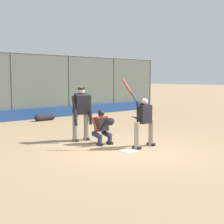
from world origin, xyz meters
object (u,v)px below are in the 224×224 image
catcher_behind_plate (102,127)px  equipment_bag_dugout_side (45,118)px  batter_at_plate (144,121)px  umpire_home (82,112)px  spare_bat_near_backstop (136,118)px

catcher_behind_plate → equipment_bag_dugout_side: bearing=-95.9°
batter_at_plate → umpire_home: batter_at_plate is taller
batter_at_plate → equipment_bag_dugout_side: (-0.54, -7.42, -0.67)m
catcher_behind_plate → umpire_home: bearing=-70.1°
spare_bat_near_backstop → equipment_bag_dugout_side: equipment_bag_dugout_side is taller
batter_at_plate → spare_bat_near_backstop: size_ratio=2.51×
batter_at_plate → catcher_behind_plate: bearing=-64.3°
batter_at_plate → spare_bat_near_backstop: (-4.67, -5.10, -0.79)m
batter_at_plate → umpire_home: size_ratio=1.16×
batter_at_plate → equipment_bag_dugout_side: 7.47m
spare_bat_near_backstop → catcher_behind_plate: bearing=-34.3°
batter_at_plate → spare_bat_near_backstop: bearing=-136.6°
batter_at_plate → catcher_behind_plate: size_ratio=1.91×
equipment_bag_dugout_side → spare_bat_near_backstop: bearing=150.7°
batter_at_plate → spare_bat_near_backstop: batter_at_plate is taller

